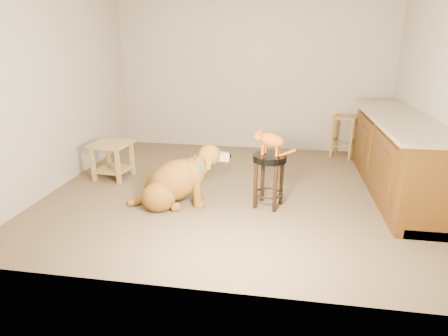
% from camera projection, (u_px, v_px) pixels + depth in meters
% --- Properties ---
extents(floor, '(4.50, 4.00, 0.01)m').
position_uv_depth(floor, '(236.00, 190.00, 4.70)').
color(floor, brown).
rests_on(floor, ground).
extents(room_shell, '(4.54, 4.04, 2.62)m').
position_uv_depth(room_shell, '(237.00, 51.00, 4.15)').
color(room_shell, '#A29782').
rests_on(room_shell, ground).
extents(cabinet_run, '(0.70, 2.56, 0.94)m').
position_uv_depth(cabinet_run, '(398.00, 157.00, 4.55)').
color(cabinet_run, '#4F300E').
rests_on(cabinet_run, ground).
extents(padded_stool, '(0.39, 0.39, 0.61)m').
position_uv_depth(padded_stool, '(269.00, 170.00, 4.13)').
color(padded_stool, black).
rests_on(padded_stool, ground).
extents(wood_stool, '(0.46, 0.46, 0.66)m').
position_uv_depth(wood_stool, '(344.00, 136.00, 5.95)').
color(wood_stool, brown).
rests_on(wood_stool, ground).
extents(side_table, '(0.53, 0.53, 0.50)m').
position_uv_depth(side_table, '(112.00, 155.00, 5.02)').
color(side_table, '#997D47').
rests_on(side_table, ground).
extents(golden_retriever, '(1.16, 0.67, 0.75)m').
position_uv_depth(golden_retriever, '(176.00, 182.00, 4.21)').
color(golden_retriever, brown).
rests_on(golden_retriever, ground).
extents(tabby_kitten, '(0.48, 0.22, 0.30)m').
position_uv_depth(tabby_kitten, '(270.00, 140.00, 4.02)').
color(tabby_kitten, '#923F0E').
rests_on(tabby_kitten, padded_stool).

